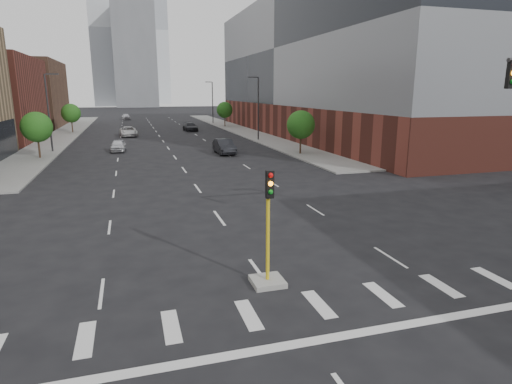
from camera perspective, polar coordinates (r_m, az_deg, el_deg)
name	(u,v)px	position (r m, az deg, el deg)	size (l,w,h in m)	color
sidewalk_left_far	(66,133)	(80.20, -24.02, 7.16)	(5.00, 92.00, 0.15)	gray
sidewalk_right_far	(237,129)	(81.92, -2.56, 8.39)	(5.00, 92.00, 0.15)	gray
building_left_far_b	(6,94)	(99.86, -30.34, 11.21)	(20.00, 24.00, 13.00)	brown
building_right_main	(344,66)	(73.72, 11.61, 16.10)	(24.00, 70.00, 22.00)	brown
tower_left	(115,30)	(226.95, -18.31, 19.77)	(22.00, 22.00, 70.00)	#B2B7BC
tower_right	(149,32)	(267.64, -14.09, 20.03)	(20.00, 20.00, 80.00)	#B2B7BC
tower_mid	(135,56)	(205.80, -15.85, 17.01)	(18.00, 18.00, 44.00)	slate
median_traffic_signal	(268,260)	(16.15, 1.60, -9.08)	(1.20, 1.20, 4.40)	#999993
streetlight_right_a	(258,106)	(62.90, 0.22, 11.42)	(1.60, 0.22, 9.07)	#2D2D30
streetlight_right_b	(212,101)	(96.94, -5.87, 12.03)	(1.60, 0.22, 9.07)	#2D2D30
streetlight_left	(49,109)	(55.94, -25.88, 9.87)	(1.60, 0.22, 9.07)	#2D2D30
tree_left_near	(37,127)	(51.21, -27.21, 7.71)	(3.20, 3.20, 4.85)	#382619
tree_left_far	(71,113)	(80.84, -23.45, 9.62)	(3.20, 3.20, 4.85)	#382619
tree_right_near	(301,125)	(49.05, 6.00, 8.91)	(3.20, 3.20, 4.85)	#382619
tree_right_far	(225,110)	(87.31, -4.20, 10.86)	(3.20, 3.20, 4.85)	#382619
car_near_left	(118,146)	(54.34, -17.92, 5.91)	(1.66, 4.14, 1.41)	silver
car_mid_right	(224,147)	(49.79, -4.25, 6.06)	(1.80, 5.15, 1.70)	black
car_far_left	(128,131)	(72.10, -16.64, 7.74)	(2.56, 5.56, 1.55)	silver
car_deep_right	(190,127)	(79.26, -8.76, 8.58)	(2.11, 5.20, 1.51)	black
car_distant	(126,117)	(114.20, -16.98, 9.59)	(1.84, 4.57, 1.56)	silver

